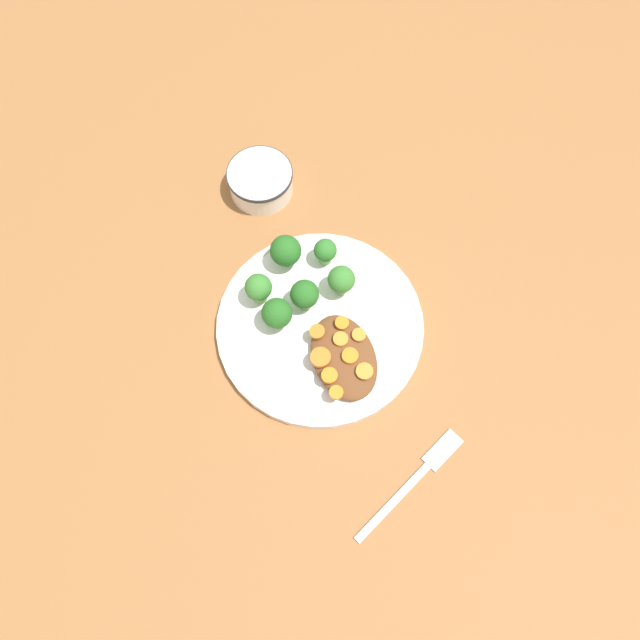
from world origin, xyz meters
TOP-DOWN VIEW (x-y plane):
  - ground_plane at (0.00, 0.00)m, footprint 4.00×4.00m
  - plate at (0.00, 0.00)m, footprint 0.28×0.28m
  - dip_bowl at (0.24, 0.01)m, footprint 0.10×0.10m
  - stew_mound at (-0.06, -0.01)m, footprint 0.12×0.08m
  - broccoli_floret_0 at (0.03, 0.01)m, footprint 0.04×0.04m
  - broccoli_floret_1 at (0.02, 0.05)m, footprint 0.04×0.04m
  - broccoli_floret_2 at (0.04, -0.04)m, footprint 0.04×0.04m
  - broccoli_floret_3 at (0.09, -0.04)m, footprint 0.03×0.03m
  - broccoli_floret_4 at (0.06, 0.07)m, footprint 0.04×0.04m
  - broccoli_floret_5 at (0.10, 0.01)m, footprint 0.04×0.04m
  - carrot_slice_0 at (-0.04, -0.02)m, footprint 0.02×0.02m
  - carrot_slice_1 at (-0.08, 0.01)m, footprint 0.02×0.02m
  - carrot_slice_2 at (-0.09, -0.03)m, footprint 0.02×0.02m
  - carrot_slice_3 at (-0.05, 0.02)m, footprint 0.03×0.03m
  - carrot_slice_4 at (-0.02, 0.01)m, footprint 0.02×0.02m
  - carrot_slice_5 at (-0.06, -0.02)m, footprint 0.02×0.02m
  - carrot_slice_6 at (-0.10, 0.01)m, footprint 0.02×0.02m
  - carrot_slice_7 at (-0.04, -0.04)m, footprint 0.02×0.02m
  - carrot_slice_8 at (-0.02, -0.02)m, footprint 0.02×0.02m
  - fork at (-0.23, -0.05)m, footprint 0.10×0.17m

SIDE VIEW (x-z plane):
  - ground_plane at x=0.00m, z-range 0.00..0.00m
  - fork at x=-0.23m, z-range 0.00..0.01m
  - plate at x=0.00m, z-range 0.00..0.02m
  - dip_bowl at x=0.24m, z-range 0.00..0.05m
  - stew_mound at x=-0.06m, z-range 0.02..0.04m
  - carrot_slice_2 at x=-0.09m, z-range 0.04..0.04m
  - carrot_slice_7 at x=-0.04m, z-range 0.04..0.04m
  - carrot_slice_8 at x=-0.02m, z-range 0.04..0.04m
  - carrot_slice_1 at x=-0.08m, z-range 0.04..0.04m
  - carrot_slice_0 at x=-0.04m, z-range 0.04..0.04m
  - carrot_slice_6 at x=-0.10m, z-range 0.04..0.04m
  - carrot_slice_5 at x=-0.06m, z-range 0.04..0.04m
  - carrot_slice_4 at x=-0.02m, z-range 0.04..0.04m
  - carrot_slice_3 at x=-0.05m, z-range 0.04..0.04m
  - broccoli_floret_3 at x=0.09m, z-range 0.02..0.06m
  - broccoli_floret_0 at x=0.03m, z-range 0.02..0.07m
  - broccoli_floret_2 at x=0.04m, z-range 0.02..0.07m
  - broccoli_floret_1 at x=0.02m, z-range 0.02..0.07m
  - broccoli_floret_4 at x=0.06m, z-range 0.02..0.08m
  - broccoli_floret_5 at x=0.10m, z-range 0.02..0.08m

